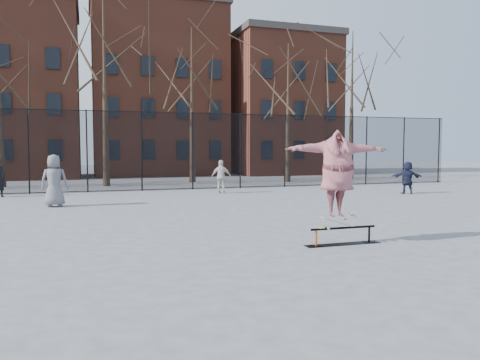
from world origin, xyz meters
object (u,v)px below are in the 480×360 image
object	(u,v)px
skater	(337,180)
bystander_grey	(54,181)
bystander_white	(221,177)
bystander_navy	(407,178)
skateboard	(337,225)
skate_rail	(343,238)

from	to	relation	value
skater	bystander_grey	xyz separation A→B (m)	(-6.46, 9.21, -0.50)
bystander_white	bystander_navy	bearing A→B (deg)	-176.23
skater	bystander_navy	bearing A→B (deg)	54.65
bystander_grey	bystander_navy	world-z (taller)	bystander_grey
bystander_white	bystander_grey	bearing A→B (deg)	45.64
bystander_white	bystander_navy	size ratio (longest dim) A/B	1.04
bystander_navy	skateboard	bearing A→B (deg)	64.87
skateboard	skate_rail	bearing A→B (deg)	0.00
skate_rail	skateboard	world-z (taller)	skateboard
skater	bystander_navy	xyz separation A→B (m)	(9.07, 9.28, -0.70)
skater	bystander_white	bearing A→B (deg)	95.40
bystander_white	bystander_navy	xyz separation A→B (m)	(8.31, -2.92, -0.03)
skate_rail	skater	world-z (taller)	skater
bystander_grey	bystander_navy	bearing A→B (deg)	-175.79
skater	bystander_white	world-z (taller)	skater
skater	bystander_navy	distance (m)	13.00
skate_rail	bystander_white	size ratio (longest dim) A/B	1.15
bystander_grey	bystander_white	distance (m)	7.82
bystander_grey	skate_rail	bearing A→B (deg)	129.67
skate_rail	bystander_grey	size ratio (longest dim) A/B	0.94
skate_rail	skater	bearing A→B (deg)	180.00
skateboard	bystander_navy	size ratio (longest dim) A/B	0.53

